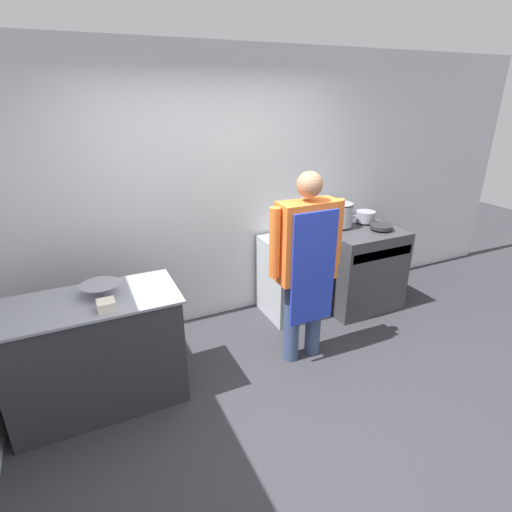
% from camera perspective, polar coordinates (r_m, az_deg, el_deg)
% --- Properties ---
extents(ground_plane, '(14.00, 14.00, 0.00)m').
position_cam_1_polar(ground_plane, '(3.31, 5.27, -21.29)').
color(ground_plane, '#2D2D33').
extents(wall_back, '(8.00, 0.05, 2.70)m').
position_cam_1_polar(wall_back, '(4.02, -6.19, 8.92)').
color(wall_back, silver).
rests_on(wall_back, ground_plane).
extents(prep_counter, '(1.27, 0.62, 0.90)m').
position_cam_1_polar(prep_counter, '(3.33, -21.79, -12.75)').
color(prep_counter, '#2D2D33').
rests_on(prep_counter, ground_plane).
extents(stove, '(0.82, 0.76, 0.92)m').
position_cam_1_polar(stove, '(4.65, 14.20, -1.44)').
color(stove, '#38383D').
rests_on(stove, ground_plane).
extents(fridge_unit, '(0.63, 0.59, 0.86)m').
position_cam_1_polar(fridge_unit, '(4.34, 5.41, -2.94)').
color(fridge_unit, '#A8ADB2').
rests_on(fridge_unit, ground_plane).
extents(person_cook, '(0.69, 0.24, 1.71)m').
position_cam_1_polar(person_cook, '(3.39, 7.22, -0.28)').
color(person_cook, '#38476B').
rests_on(person_cook, ground_plane).
extents(mixing_bowl, '(0.28, 0.28, 0.09)m').
position_cam_1_polar(mixing_bowl, '(3.14, -21.31, -4.44)').
color(mixing_bowl, gray).
rests_on(mixing_bowl, prep_counter).
extents(plastic_tub, '(0.12, 0.12, 0.07)m').
position_cam_1_polar(plastic_tub, '(2.92, -20.62, -6.60)').
color(plastic_tub, silver).
rests_on(plastic_tub, prep_counter).
extents(stock_pot, '(0.27, 0.27, 0.27)m').
position_cam_1_polar(stock_pot, '(4.43, 11.98, 5.96)').
color(stock_pot, gray).
rests_on(stock_pot, stove).
extents(saute_pan, '(0.24, 0.24, 0.04)m').
position_cam_1_polar(saute_pan, '(4.49, 17.48, 4.04)').
color(saute_pan, '#262628').
rests_on(saute_pan, stove).
extents(sauce_pot, '(0.22, 0.22, 0.12)m').
position_cam_1_polar(sauce_pot, '(4.67, 15.36, 5.48)').
color(sauce_pot, gray).
rests_on(sauce_pot, stove).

